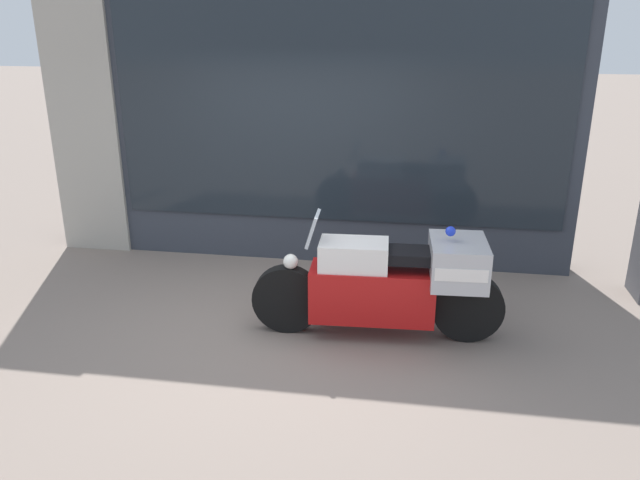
% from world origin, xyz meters
% --- Properties ---
extents(ground_plane, '(60.00, 60.00, 0.00)m').
position_xyz_m(ground_plane, '(0.00, 0.00, 0.00)').
color(ground_plane, gray).
extents(shop_building, '(6.23, 0.55, 3.58)m').
position_xyz_m(shop_building, '(-0.40, 2.00, 1.80)').
color(shop_building, '#333842').
rests_on(shop_building, ground).
extents(window_display, '(4.91, 0.30, 1.93)m').
position_xyz_m(window_display, '(0.36, 2.03, 0.46)').
color(window_display, slate).
rests_on(window_display, ground).
extents(paramedic_motorcycle, '(2.32, 0.68, 1.17)m').
position_xyz_m(paramedic_motorcycle, '(1.16, 0.05, 0.55)').
color(paramedic_motorcycle, black).
rests_on(paramedic_motorcycle, ground).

